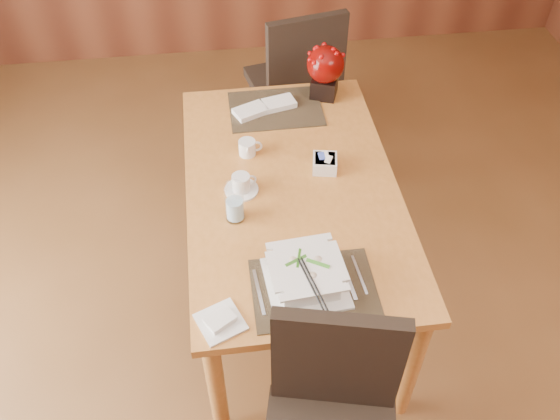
{
  "coord_description": "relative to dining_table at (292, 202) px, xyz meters",
  "views": [
    {
      "loc": [
        -0.29,
        -1.2,
        2.49
      ],
      "look_at": [
        -0.08,
        0.35,
        0.87
      ],
      "focal_mm": 38.0,
      "sensor_mm": 36.0,
      "label": 1
    }
  ],
  "objects": [
    {
      "name": "sugar_caddy",
      "position": [
        0.16,
        0.09,
        0.13
      ],
      "size": [
        0.12,
        0.12,
        0.06
      ],
      "primitive_type": "cube",
      "rotation": [
        0.0,
        0.0,
        -0.19
      ],
      "color": "white",
      "rests_on": "dining_table"
    },
    {
      "name": "creamer_jug",
      "position": [
        -0.17,
        0.23,
        0.13
      ],
      "size": [
        0.1,
        0.1,
        0.07
      ],
      "primitive_type": null,
      "rotation": [
        0.0,
        0.0,
        0.0
      ],
      "color": "white",
      "rests_on": "dining_table"
    },
    {
      "name": "far_chair",
      "position": [
        0.19,
        1.08,
        -0.09
      ],
      "size": [
        0.55,
        0.56,
        1.0
      ],
      "rotation": [
        0.0,
        0.0,
        3.35
      ],
      "color": "black",
      "rests_on": "ground"
    },
    {
      "name": "berry_decor",
      "position": [
        0.25,
        0.63,
        0.25
      ],
      "size": [
        0.18,
        0.18,
        0.27
      ],
      "rotation": [
        0.0,
        0.0,
        -0.36
      ],
      "color": "black",
      "rests_on": "dining_table"
    },
    {
      "name": "napkins_far",
      "position": [
        -0.04,
        0.55,
        0.12
      ],
      "size": [
        0.33,
        0.2,
        0.03
      ],
      "primitive_type": null,
      "rotation": [
        0.0,
        0.0,
        0.31
      ],
      "color": "white",
      "rests_on": "dining_table"
    },
    {
      "name": "ground",
      "position": [
        0.0,
        -0.6,
        -0.65
      ],
      "size": [
        6.0,
        6.0,
        0.0
      ],
      "primitive_type": "plane",
      "color": "brown",
      "rests_on": "ground"
    },
    {
      "name": "placemat_far",
      "position": [
        0.0,
        0.55,
        0.1
      ],
      "size": [
        0.45,
        0.33,
        0.01
      ],
      "primitive_type": "cube",
      "color": "black",
      "rests_on": "dining_table"
    },
    {
      "name": "dining_table",
      "position": [
        0.0,
        0.0,
        0.0
      ],
      "size": [
        0.9,
        1.5,
        0.75
      ],
      "color": "#CA7F38",
      "rests_on": "ground"
    },
    {
      "name": "placemat_near",
      "position": [
        0.0,
        -0.55,
        0.1
      ],
      "size": [
        0.45,
        0.33,
        0.01
      ],
      "primitive_type": "cube",
      "color": "black",
      "rests_on": "dining_table"
    },
    {
      "name": "water_glass",
      "position": [
        -0.25,
        -0.15,
        0.19
      ],
      "size": [
        0.08,
        0.08,
        0.18
      ],
      "primitive_type": "cylinder",
      "rotation": [
        0.0,
        0.0,
        -0.08
      ],
      "color": "silver",
      "rests_on": "dining_table"
    },
    {
      "name": "bread_plate",
      "position": [
        -0.34,
        -0.65,
        0.1
      ],
      "size": [
        0.19,
        0.19,
        0.01
      ],
      "primitive_type": "cube",
      "rotation": [
        0.0,
        0.0,
        0.39
      ],
      "color": "white",
      "rests_on": "dining_table"
    },
    {
      "name": "coffee_cup",
      "position": [
        -0.22,
        0.0,
        0.13
      ],
      "size": [
        0.14,
        0.14,
        0.08
      ],
      "rotation": [
        0.0,
        0.0,
        0.19
      ],
      "color": "white",
      "rests_on": "dining_table"
    },
    {
      "name": "soup_setting",
      "position": [
        -0.03,
        -0.53,
        0.15
      ],
      "size": [
        0.31,
        0.31,
        0.12
      ],
      "rotation": [
        0.0,
        0.0,
        0.08
      ],
      "color": "white",
      "rests_on": "dining_table"
    },
    {
      "name": "near_chair",
      "position": [
        0.0,
        -0.95,
        -0.1
      ],
      "size": [
        0.55,
        0.55,
        0.98
      ],
      "rotation": [
        0.0,
        0.0,
        -0.24
      ],
      "color": "black",
      "rests_on": "ground"
    }
  ]
}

